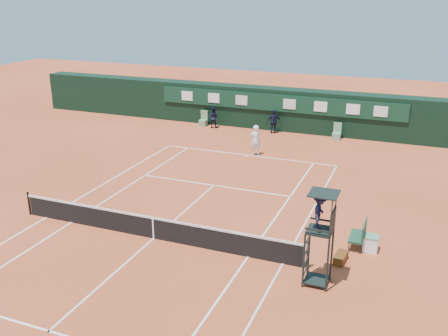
# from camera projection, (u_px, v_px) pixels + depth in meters

# --- Properties ---
(ground) EXTENTS (90.00, 90.00, 0.00)m
(ground) POSITION_uv_depth(u_px,v_px,m) (154.00, 238.00, 20.55)
(ground) COLOR #C0512D
(ground) RESTS_ON ground
(court_lines) EXTENTS (11.05, 23.85, 0.01)m
(court_lines) POSITION_uv_depth(u_px,v_px,m) (154.00, 238.00, 20.55)
(court_lines) COLOR white
(court_lines) RESTS_ON ground
(tennis_net) EXTENTS (12.90, 0.10, 1.10)m
(tennis_net) POSITION_uv_depth(u_px,v_px,m) (153.00, 227.00, 20.38)
(tennis_net) COLOR black
(tennis_net) RESTS_ON ground
(back_wall) EXTENTS (40.00, 1.65, 3.00)m
(back_wall) POSITION_uv_depth(u_px,v_px,m) (279.00, 109.00, 36.46)
(back_wall) COLOR black
(back_wall) RESTS_ON ground
(linesman_chair_left) EXTENTS (0.55, 0.50, 1.15)m
(linesman_chair_left) POSITION_uv_depth(u_px,v_px,m) (203.00, 122.00, 37.67)
(linesman_chair_left) COLOR #5B8C69
(linesman_chair_left) RESTS_ON ground
(linesman_chair_right) EXTENTS (0.55, 0.50, 1.15)m
(linesman_chair_right) POSITION_uv_depth(u_px,v_px,m) (337.00, 135.00, 34.19)
(linesman_chair_right) COLOR #62966E
(linesman_chair_right) RESTS_ON ground
(umpire_chair) EXTENTS (0.96, 0.95, 3.42)m
(umpire_chair) POSITION_uv_depth(u_px,v_px,m) (320.00, 219.00, 16.58)
(umpire_chair) COLOR black
(umpire_chair) RESTS_ON ground
(player_bench) EXTENTS (0.56, 1.20, 1.10)m
(player_bench) POSITION_uv_depth(u_px,v_px,m) (360.00, 234.00, 19.65)
(player_bench) COLOR #19402C
(player_bench) RESTS_ON ground
(tennis_bag) EXTENTS (0.46, 0.90, 0.32)m
(tennis_bag) POSITION_uv_depth(u_px,v_px,m) (341.00, 258.00, 18.72)
(tennis_bag) COLOR black
(tennis_bag) RESTS_ON ground
(cooler) EXTENTS (0.57, 0.57, 0.65)m
(cooler) POSITION_uv_depth(u_px,v_px,m) (371.00, 243.00, 19.48)
(cooler) COLOR white
(cooler) RESTS_ON ground
(tennis_ball) EXTENTS (0.07, 0.07, 0.07)m
(tennis_ball) POSITION_uv_depth(u_px,v_px,m) (300.00, 166.00, 29.01)
(tennis_ball) COLOR #DBEF37
(tennis_ball) RESTS_ON ground
(player) EXTENTS (0.84, 0.78, 1.92)m
(player) POSITION_uv_depth(u_px,v_px,m) (255.00, 140.00, 30.68)
(player) COLOR white
(player) RESTS_ON ground
(ball_kid_left) EXTENTS (0.81, 0.66, 1.57)m
(ball_kid_left) POSITION_uv_depth(u_px,v_px,m) (213.00, 117.00, 36.97)
(ball_kid_left) COLOR black
(ball_kid_left) RESTS_ON ground
(ball_kid_right) EXTENTS (1.07, 0.84, 1.70)m
(ball_kid_right) POSITION_uv_depth(u_px,v_px,m) (274.00, 122.00, 35.53)
(ball_kid_right) COLOR black
(ball_kid_right) RESTS_ON ground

